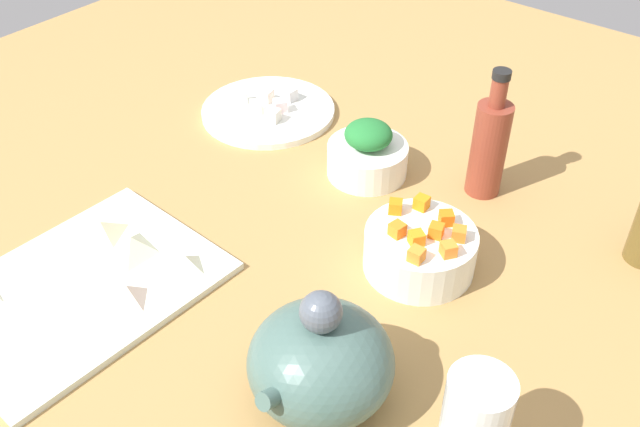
{
  "coord_description": "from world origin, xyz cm",
  "views": [
    {
      "loc": [
        59.7,
        48.35,
        69.81
      ],
      "look_at": [
        0.0,
        0.0,
        8.0
      ],
      "focal_mm": 40.24,
      "sensor_mm": 36.0,
      "label": 1
    }
  ],
  "objects_px": {
    "bowl_carrots": "(420,250)",
    "bowl_greens": "(367,160)",
    "teapot": "(321,361)",
    "cutting_board": "(81,288)",
    "drinking_glass_0": "(474,423)",
    "bottle_2": "(489,146)",
    "plate_tofu": "(268,111)"
  },
  "relations": [
    {
      "from": "bowl_greens",
      "to": "bottle_2",
      "type": "bearing_deg",
      "value": 114.64
    },
    {
      "from": "cutting_board",
      "to": "bowl_greens",
      "type": "relative_size",
      "value": 2.7
    },
    {
      "from": "plate_tofu",
      "to": "bowl_greens",
      "type": "relative_size",
      "value": 1.87
    },
    {
      "from": "bowl_carrots",
      "to": "bottle_2",
      "type": "distance_m",
      "value": 0.22
    },
    {
      "from": "cutting_board",
      "to": "teapot",
      "type": "bearing_deg",
      "value": 100.77
    },
    {
      "from": "teapot",
      "to": "drinking_glass_0",
      "type": "xyz_separation_m",
      "value": [
        -0.03,
        0.17,
        0.0
      ]
    },
    {
      "from": "cutting_board",
      "to": "bowl_carrots",
      "type": "relative_size",
      "value": 2.28
    },
    {
      "from": "teapot",
      "to": "cutting_board",
      "type": "bearing_deg",
      "value": -79.23
    },
    {
      "from": "plate_tofu",
      "to": "drinking_glass_0",
      "type": "height_order",
      "value": "drinking_glass_0"
    },
    {
      "from": "teapot",
      "to": "bowl_carrots",
      "type": "bearing_deg",
      "value": -172.64
    },
    {
      "from": "plate_tofu",
      "to": "drinking_glass_0",
      "type": "xyz_separation_m",
      "value": [
        0.39,
        0.63,
        0.06
      ]
    },
    {
      "from": "plate_tofu",
      "to": "bottle_2",
      "type": "xyz_separation_m",
      "value": [
        -0.04,
        0.41,
        0.08
      ]
    },
    {
      "from": "bowl_greens",
      "to": "bottle_2",
      "type": "distance_m",
      "value": 0.19
    },
    {
      "from": "drinking_glass_0",
      "to": "bowl_carrots",
      "type": "bearing_deg",
      "value": -137.27
    },
    {
      "from": "bowl_carrots",
      "to": "bowl_greens",
      "type": "bearing_deg",
      "value": -125.96
    },
    {
      "from": "bowl_carrots",
      "to": "bottle_2",
      "type": "relative_size",
      "value": 0.73
    },
    {
      "from": "plate_tofu",
      "to": "bottle_2",
      "type": "height_order",
      "value": "bottle_2"
    },
    {
      "from": "bowl_carrots",
      "to": "bottle_2",
      "type": "height_order",
      "value": "bottle_2"
    },
    {
      "from": "plate_tofu",
      "to": "bowl_carrots",
      "type": "bearing_deg",
      "value": 68.37
    },
    {
      "from": "teapot",
      "to": "bottle_2",
      "type": "height_order",
      "value": "bottle_2"
    },
    {
      "from": "bowl_carrots",
      "to": "teapot",
      "type": "xyz_separation_m",
      "value": [
        0.25,
        0.03,
        0.03
      ]
    },
    {
      "from": "cutting_board",
      "to": "bowl_greens",
      "type": "height_order",
      "value": "bowl_greens"
    },
    {
      "from": "cutting_board",
      "to": "drinking_glass_0",
      "type": "xyz_separation_m",
      "value": [
        -0.1,
        0.52,
        0.06
      ]
    },
    {
      "from": "teapot",
      "to": "bottle_2",
      "type": "bearing_deg",
      "value": -173.71
    },
    {
      "from": "bowl_greens",
      "to": "drinking_glass_0",
      "type": "xyz_separation_m",
      "value": [
        0.35,
        0.38,
        0.04
      ]
    },
    {
      "from": "bowl_greens",
      "to": "teapot",
      "type": "xyz_separation_m",
      "value": [
        0.38,
        0.22,
        0.04
      ]
    },
    {
      "from": "cutting_board",
      "to": "bowl_greens",
      "type": "xyz_separation_m",
      "value": [
        -0.45,
        0.13,
        0.02
      ]
    },
    {
      "from": "bowl_greens",
      "to": "bowl_carrots",
      "type": "relative_size",
      "value": 0.85
    },
    {
      "from": "bottle_2",
      "to": "drinking_glass_0",
      "type": "xyz_separation_m",
      "value": [
        0.43,
        0.22,
        -0.02
      ]
    },
    {
      "from": "bottle_2",
      "to": "drinking_glass_0",
      "type": "height_order",
      "value": "bottle_2"
    },
    {
      "from": "bowl_greens",
      "to": "teapot",
      "type": "bearing_deg",
      "value": 29.35
    },
    {
      "from": "bowl_carrots",
      "to": "drinking_glass_0",
      "type": "relative_size",
      "value": 1.19
    }
  ]
}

